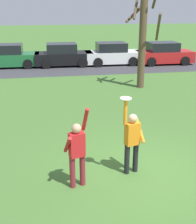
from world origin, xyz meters
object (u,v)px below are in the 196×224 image
(person_defender, at_px, (77,150))
(parked_car_red, at_px, (164,54))
(bare_tree_tall, at_px, (143,38))
(person_catcher, at_px, (132,139))
(frisbee_disc, at_px, (126,98))
(parked_car_black, at_px, (63,56))
(parked_car_green, at_px, (9,57))
(parked_car_white, at_px, (113,54))

(person_defender, distance_m, parked_car_red, 16.95)
(bare_tree_tall, bearing_deg, person_catcher, -108.80)
(frisbee_disc, relative_size, parked_car_black, 0.07)
(frisbee_disc, bearing_deg, bare_tree_tall, 70.01)
(parked_car_green, xyz_separation_m, bare_tree_tall, (7.52, -6.81, 1.87))
(parked_car_green, bearing_deg, bare_tree_tall, -41.79)
(frisbee_disc, distance_m, parked_car_black, 15.17)
(parked_car_green, distance_m, parked_car_black, 3.80)
(frisbee_disc, height_order, bare_tree_tall, bare_tree_tall)
(parked_car_green, xyz_separation_m, parked_car_red, (11.19, -0.63, 0.00))
(person_defender, relative_size, parked_car_white, 0.50)
(parked_car_black, relative_size, parked_car_red, 1.00)
(parked_car_white, height_order, parked_car_red, same)
(person_catcher, height_order, person_defender, person_catcher)
(person_defender, bearing_deg, parked_car_white, 59.37)
(frisbee_disc, bearing_deg, parked_car_white, 78.92)
(person_defender, distance_m, frisbee_disc, 1.70)
(parked_car_green, bearing_deg, person_defender, -78.00)
(parked_car_white, distance_m, bare_tree_tall, 6.88)
(parked_car_green, distance_m, parked_car_red, 11.21)
(parked_car_green, xyz_separation_m, parked_car_black, (3.80, -0.15, 0.00))
(frisbee_disc, distance_m, parked_car_red, 16.15)
(parked_car_black, bearing_deg, frisbee_disc, -87.13)
(bare_tree_tall, bearing_deg, parked_car_green, 137.85)
(parked_car_white, bearing_deg, person_defender, -104.88)
(person_catcher, distance_m, parked_car_black, 15.06)
(person_catcher, bearing_deg, frisbee_disc, -0.00)
(parked_car_black, height_order, parked_car_white, same)
(parked_car_red, relative_size, bare_tree_tall, 0.83)
(person_catcher, bearing_deg, parked_car_black, -102.05)
(person_catcher, distance_m, frisbee_disc, 1.13)
(person_defender, relative_size, parked_car_red, 0.50)
(person_defender, height_order, parked_car_white, person_defender)
(person_defender, bearing_deg, frisbee_disc, 0.00)
(parked_car_black, distance_m, parked_car_white, 3.61)
(person_defender, relative_size, parked_car_black, 0.50)
(person_defender, height_order, frisbee_disc, frisbee_disc)
(frisbee_disc, height_order, parked_car_white, frisbee_disc)
(person_defender, height_order, parked_car_red, person_defender)
(parked_car_green, bearing_deg, frisbee_disc, -73.34)
(parked_car_green, xyz_separation_m, parked_car_white, (7.40, -0.19, 0.00))
(frisbee_disc, xyz_separation_m, parked_car_red, (6.73, 14.61, -1.37))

